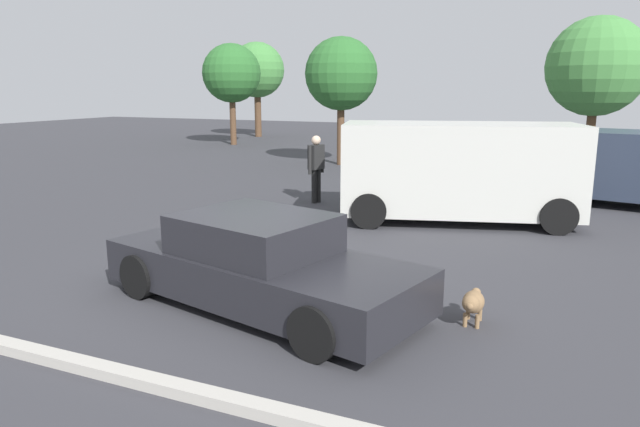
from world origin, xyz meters
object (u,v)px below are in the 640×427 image
dog (473,303)px  suv_dark (635,165)px  van_white (459,169)px  sedan_foreground (259,264)px  pedestrian (316,163)px

dog → suv_dark: (2.42, 9.35, 0.73)m
suv_dark → dog: bearing=86.3°
van_white → dog: bearing=86.8°
sedan_foreground → pedestrian: pedestrian is taller
sedan_foreground → suv_dark: 11.13m
suv_dark → pedestrian: 8.01m
sedan_foreground → van_white: (1.49, 6.27, 0.59)m
dog → pedestrian: (-5.06, 6.50, 0.74)m
sedan_foreground → suv_dark: bearing=76.0°
dog → van_white: size_ratio=0.13×
dog → van_white: van_white is taller
sedan_foreground → dog: bearing=23.5°
suv_dark → pedestrian: suv_dark is taller
dog → suv_dark: bearing=163.5°
dog → van_white: bearing=-169.4°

